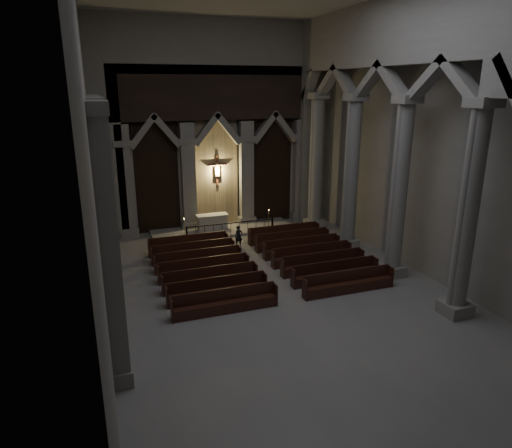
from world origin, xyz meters
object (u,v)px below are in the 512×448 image
(altar, at_px, (212,222))
(pews, at_px, (260,264))
(altar_rail, at_px, (231,228))
(worshipper, at_px, (239,236))
(candle_stand_left, at_px, (185,234))
(candle_stand_right, at_px, (268,226))

(altar, relative_size, pews, 0.19)
(altar_rail, relative_size, worshipper, 4.38)
(pews, bearing_deg, altar, 95.87)
(pews, relative_size, worshipper, 8.13)
(altar_rail, bearing_deg, candle_stand_left, 164.89)
(candle_stand_left, distance_m, candle_stand_right, 5.00)
(altar, xyz_separation_m, altar_rail, (0.67, -1.65, 0.05))
(altar_rail, distance_m, worshipper, 1.37)
(worshipper, bearing_deg, candle_stand_left, 139.87)
(candle_stand_right, distance_m, pews, 5.90)
(candle_stand_right, distance_m, worshipper, 3.09)
(candle_stand_left, height_order, pews, candle_stand_left)
(candle_stand_right, xyz_separation_m, worshipper, (-2.45, -1.87, 0.21))
(altar_rail, xyz_separation_m, candle_stand_right, (2.49, 0.51, -0.29))
(altar_rail, xyz_separation_m, pews, (-0.00, -4.84, -0.37))
(worshipper, bearing_deg, candle_stand_right, 36.06)
(worshipper, bearing_deg, altar_rail, 90.30)
(pews, distance_m, worshipper, 3.49)
(candle_stand_left, distance_m, worshipper, 3.27)
(altar_rail, height_order, worshipper, worshipper)
(candle_stand_right, height_order, worshipper, candle_stand_right)
(pews, bearing_deg, candle_stand_right, 65.08)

